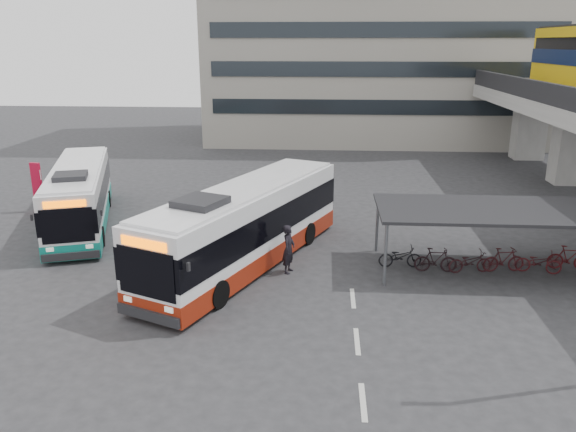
{
  "coord_description": "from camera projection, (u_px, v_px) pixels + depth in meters",
  "views": [
    {
      "loc": [
        1.43,
        -18.2,
        8.67
      ],
      "look_at": [
        -0.02,
        3.23,
        2.0
      ],
      "focal_mm": 35.0,
      "sensor_mm": 36.0,
      "label": 1
    }
  ],
  "objects": [
    {
      "name": "ground",
      "position": [
        282.0,
        296.0,
        20.01
      ],
      "size": [
        120.0,
        120.0,
        0.0
      ],
      "primitive_type": "plane",
      "color": "#28282B",
      "rests_on": "ground"
    },
    {
      "name": "bike_shelter",
      "position": [
        505.0,
        238.0,
        21.91
      ],
      "size": [
        10.0,
        4.0,
        2.54
      ],
      "color": "#595B60",
      "rests_on": "ground"
    },
    {
      "name": "road_markings",
      "position": [
        357.0,
        341.0,
        16.98
      ],
      "size": [
        0.15,
        7.6,
        0.01
      ],
      "color": "beige",
      "rests_on": "ground"
    },
    {
      "name": "bus_main",
      "position": [
        246.0,
        226.0,
        22.41
      ],
      "size": [
        7.08,
        11.91,
        3.51
      ],
      "rotation": [
        0.0,
        0.0,
        -0.41
      ],
      "color": "white",
      "rests_on": "ground"
    },
    {
      "name": "bus_teal",
      "position": [
        80.0,
        196.0,
        27.42
      ],
      "size": [
        5.64,
        10.99,
        3.2
      ],
      "rotation": [
        0.0,
        0.0,
        0.32
      ],
      "color": "white",
      "rests_on": "ground"
    },
    {
      "name": "pedestrian",
      "position": [
        289.0,
        249.0,
        21.82
      ],
      "size": [
        0.63,
        0.8,
        1.95
      ],
      "primitive_type": "imported",
      "rotation": [
        0.0,
        0.0,
        1.32
      ],
      "color": "black",
      "rests_on": "ground"
    },
    {
      "name": "sign_totem_north",
      "position": [
        37.0,
        187.0,
        29.66
      ],
      "size": [
        0.57,
        0.26,
        2.65
      ],
      "rotation": [
        0.0,
        0.0,
        -0.17
      ],
      "color": "#B60B29",
      "rests_on": "ground"
    }
  ]
}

